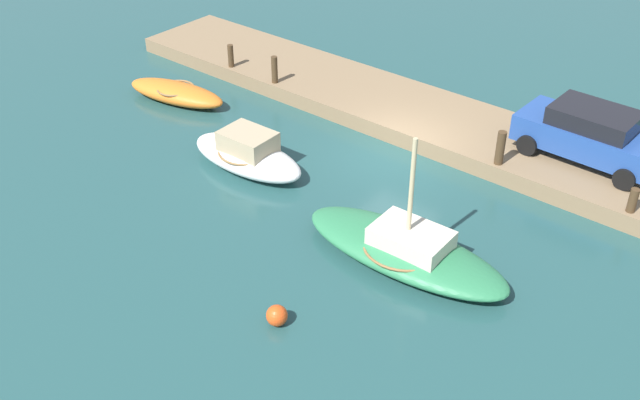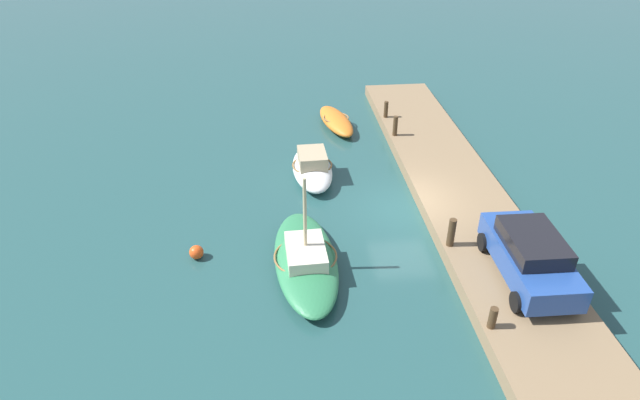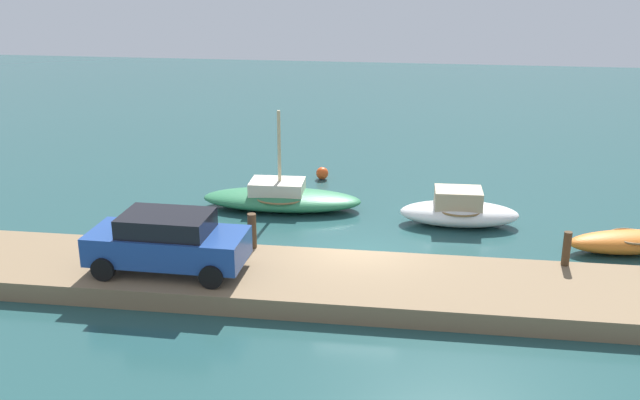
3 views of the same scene
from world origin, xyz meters
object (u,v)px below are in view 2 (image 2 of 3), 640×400
at_px(rowboat_orange, 336,121).
at_px(parked_car, 530,255).
at_px(motorboat_white, 312,167).
at_px(mooring_post_east, 386,109).
at_px(sailboat_green, 306,259).
at_px(mooring_post_mid_east, 395,126).
at_px(mooring_post_mid_west, 451,232).
at_px(marker_buoy, 196,252).
at_px(mooring_post_west, 493,318).

relative_size(rowboat_orange, parked_car, 0.95).
height_order(motorboat_white, mooring_post_east, mooring_post_east).
bearing_deg(sailboat_green, mooring_post_east, -26.23).
distance_m(rowboat_orange, mooring_post_mid_east, 3.62).
relative_size(rowboat_orange, mooring_post_mid_east, 4.14).
distance_m(mooring_post_mid_west, mooring_post_mid_east, 8.99).
relative_size(motorboat_white, parked_car, 0.94).
xyz_separation_m(rowboat_orange, mooring_post_mid_west, (-11.42, -2.59, 0.73)).
height_order(sailboat_green, marker_buoy, sailboat_green).
bearing_deg(sailboat_green, mooring_post_mid_west, -90.53).
distance_m(sailboat_green, mooring_post_mid_east, 10.47).
xyz_separation_m(mooring_post_west, mooring_post_mid_west, (3.97, 0.00, 0.18)).
bearing_deg(parked_car, marker_buoy, 76.93).
bearing_deg(motorboat_white, parked_car, -144.11).
bearing_deg(mooring_post_mid_east, mooring_post_east, 0.00).
bearing_deg(marker_buoy, rowboat_orange, -30.82).
bearing_deg(parked_car, mooring_post_mid_east, 11.13).
distance_m(mooring_post_east, marker_buoy, 13.69).
height_order(parked_car, marker_buoy, parked_car).
xyz_separation_m(mooring_post_west, mooring_post_east, (15.19, 0.00, 0.08)).
bearing_deg(mooring_post_mid_west, parked_car, -134.71).
bearing_deg(sailboat_green, marker_buoy, 73.65).
xyz_separation_m(rowboat_orange, marker_buoy, (-10.58, 6.31, -0.10)).
bearing_deg(sailboat_green, mooring_post_west, -129.01).
bearing_deg(marker_buoy, mooring_post_mid_east, -47.52).
bearing_deg(mooring_post_mid_west, marker_buoy, 84.62).
bearing_deg(mooring_post_east, sailboat_green, 155.80).
relative_size(rowboat_orange, mooring_post_west, 5.82).
distance_m(mooring_post_mid_west, marker_buoy, 8.98).
xyz_separation_m(sailboat_green, mooring_post_mid_west, (0.13, -5.10, 0.66)).
bearing_deg(marker_buoy, sailboat_green, -104.32).
relative_size(mooring_post_mid_east, parked_car, 0.23).
height_order(mooring_post_east, marker_buoy, mooring_post_east).
xyz_separation_m(mooring_post_mid_west, mooring_post_east, (11.21, 0.00, -0.10)).
xyz_separation_m(parked_car, marker_buoy, (2.74, 10.83, -1.15)).
distance_m(rowboat_orange, mooring_post_mid_west, 11.74).
xyz_separation_m(sailboat_green, mooring_post_west, (-3.84, -5.10, 0.48)).
bearing_deg(mooring_post_mid_east, rowboat_orange, 46.85).
distance_m(sailboat_green, mooring_post_east, 12.45).
relative_size(mooring_post_west, mooring_post_mid_west, 0.66).
bearing_deg(parked_car, mooring_post_mid_west, 46.42).
xyz_separation_m(motorboat_white, mooring_post_mid_east, (2.79, -4.31, 0.54)).
height_order(sailboat_green, mooring_post_mid_east, sailboat_green).
distance_m(mooring_post_west, marker_buoy, 10.14).
bearing_deg(mooring_post_west, motorboat_white, 22.95).
height_order(rowboat_orange, motorboat_white, motorboat_white).
height_order(motorboat_white, mooring_post_mid_west, mooring_post_mid_west).
bearing_deg(motorboat_white, rowboat_orange, -19.89).
xyz_separation_m(mooring_post_west, mooring_post_mid_east, (12.97, 0.00, 0.14)).
distance_m(mooring_post_east, parked_car, 13.26).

